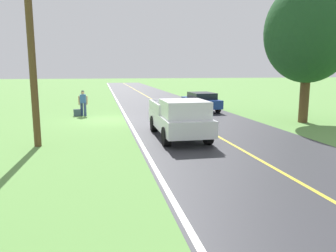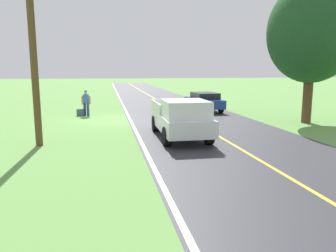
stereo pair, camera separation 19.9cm
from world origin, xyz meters
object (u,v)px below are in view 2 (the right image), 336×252
at_px(suitcase_carried, 80,112).
at_px(sedan_near_oncoming, 204,101).
at_px(hitchhiker_walking, 86,101).
at_px(tree_far_side_near, 312,32).
at_px(pickup_truck_passing, 181,117).
at_px(utility_pole_roadside, 33,51).

xyz_separation_m(suitcase_carried, sedan_near_oncoming, (-9.10, -1.12, 0.52)).
xyz_separation_m(hitchhiker_walking, tree_far_side_near, (-13.00, 5.53, 4.24)).
xyz_separation_m(suitcase_carried, pickup_truck_passing, (-5.10, 8.40, 0.73)).
bearing_deg(utility_pole_roadside, sedan_near_oncoming, -135.48).
distance_m(tree_far_side_near, utility_pole_roadside, 14.86).
xyz_separation_m(tree_far_side_near, sedan_near_oncoming, (4.31, -6.55, -4.46)).
distance_m(hitchhiker_walking, suitcase_carried, 0.86).
relative_size(hitchhiker_walking, utility_pole_roadside, 0.23).
xyz_separation_m(hitchhiker_walking, sedan_near_oncoming, (-8.69, -1.02, -0.23)).
distance_m(suitcase_carried, tree_far_side_near, 15.31).
xyz_separation_m(pickup_truck_passing, tree_far_side_near, (-8.31, -2.97, 4.25)).
relative_size(hitchhiker_walking, sedan_near_oncoming, 0.39).
relative_size(pickup_truck_passing, sedan_near_oncoming, 1.21).
relative_size(pickup_truck_passing, utility_pole_roadside, 0.71).
height_order(tree_far_side_near, sedan_near_oncoming, tree_far_side_near).
height_order(pickup_truck_passing, utility_pole_roadside, utility_pole_roadside).
height_order(pickup_truck_passing, tree_far_side_near, tree_far_side_near).
height_order(tree_far_side_near, utility_pole_roadside, tree_far_side_near).
relative_size(tree_far_side_near, utility_pole_roadside, 1.06).
height_order(suitcase_carried, pickup_truck_passing, pickup_truck_passing).
bearing_deg(utility_pole_roadside, hitchhiker_walking, -98.99).
distance_m(pickup_truck_passing, sedan_near_oncoming, 10.33).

